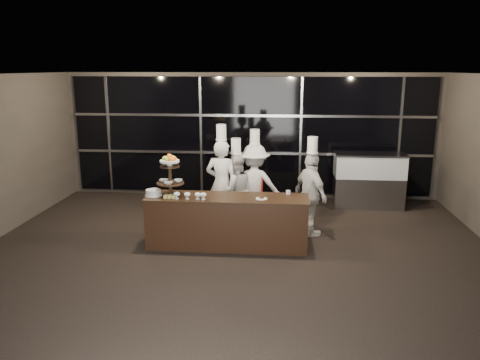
# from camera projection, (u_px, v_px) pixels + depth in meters

# --- Properties ---
(room) EXTENTS (10.00, 10.00, 10.00)m
(room) POSITION_uv_depth(u_px,v_px,m) (227.00, 187.00, 6.47)
(room) COLOR black
(room) RESTS_ON ground
(window_wall) EXTENTS (8.60, 0.10, 2.80)m
(window_wall) POSITION_uv_depth(u_px,v_px,m) (250.00, 136.00, 11.25)
(window_wall) COLOR black
(window_wall) RESTS_ON ground
(buffet_counter) EXTENTS (2.84, 0.74, 0.92)m
(buffet_counter) POSITION_uv_depth(u_px,v_px,m) (227.00, 221.00, 8.26)
(buffet_counter) COLOR black
(buffet_counter) RESTS_ON ground
(display_stand) EXTENTS (0.48, 0.48, 0.74)m
(display_stand) POSITION_uv_depth(u_px,v_px,m) (170.00, 172.00, 8.14)
(display_stand) COLOR black
(display_stand) RESTS_ON buffet_counter
(compotes) EXTENTS (0.57, 0.11, 0.12)m
(compotes) POSITION_uv_depth(u_px,v_px,m) (191.00, 195.00, 7.97)
(compotes) COLOR silver
(compotes) RESTS_ON buffet_counter
(layer_cake) EXTENTS (0.30, 0.30, 0.11)m
(layer_cake) POSITION_uv_depth(u_px,v_px,m) (153.00, 193.00, 8.20)
(layer_cake) COLOR white
(layer_cake) RESTS_ON buffet_counter
(pastry_squares) EXTENTS (0.20, 0.13, 0.05)m
(pastry_squares) POSITION_uv_depth(u_px,v_px,m) (170.00, 196.00, 8.07)
(pastry_squares) COLOR #E9DC72
(pastry_squares) RESTS_ON buffet_counter
(small_plate) EXTENTS (0.20, 0.20, 0.05)m
(small_plate) POSITION_uv_depth(u_px,v_px,m) (262.00, 198.00, 8.00)
(small_plate) COLOR white
(small_plate) RESTS_ON buffet_counter
(chef_cup) EXTENTS (0.08, 0.08, 0.07)m
(chef_cup) POSITION_uv_depth(u_px,v_px,m) (288.00, 192.00, 8.29)
(chef_cup) COLOR white
(chef_cup) RESTS_ON buffet_counter
(display_case) EXTENTS (1.56, 0.68, 1.24)m
(display_case) POSITION_uv_depth(u_px,v_px,m) (369.00, 177.00, 10.59)
(display_case) COLOR #A5A5AA
(display_case) RESTS_ON ground
(chef_a) EXTENTS (0.72, 0.55, 2.06)m
(chef_a) POSITION_uv_depth(u_px,v_px,m) (222.00, 183.00, 9.14)
(chef_a) COLOR silver
(chef_a) RESTS_ON ground
(chef_b) EXTENTS (0.86, 0.76, 1.79)m
(chef_b) POSITION_uv_depth(u_px,v_px,m) (236.00, 190.00, 9.24)
(chef_b) COLOR silver
(chef_b) RESTS_ON ground
(chef_c) EXTENTS (1.08, 0.64, 1.95)m
(chef_c) POSITION_uv_depth(u_px,v_px,m) (254.00, 185.00, 9.31)
(chef_c) COLOR silver
(chef_c) RESTS_ON ground
(chef_d) EXTENTS (0.81, 1.00, 1.89)m
(chef_d) POSITION_uv_depth(u_px,v_px,m) (311.00, 194.00, 8.73)
(chef_d) COLOR silver
(chef_d) RESTS_ON ground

